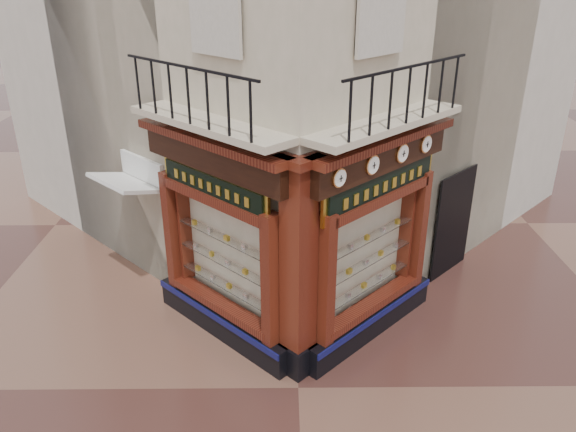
{
  "coord_description": "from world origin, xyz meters",
  "views": [
    {
      "loc": [
        -0.25,
        -7.47,
        6.61
      ],
      "look_at": [
        -0.16,
        2.0,
        2.31
      ],
      "focal_mm": 35.0,
      "sensor_mm": 36.0,
      "label": 1
    }
  ],
  "objects_px": {
    "clock_c": "(402,153)",
    "awning": "(137,286)",
    "clock_b": "(372,165)",
    "clock_a": "(339,178)",
    "signboard_left": "(212,186)",
    "clock_d": "(426,144)",
    "corner_pilaster": "(298,274)",
    "signboard_right": "(382,185)"
  },
  "relations": [
    {
      "from": "clock_a",
      "to": "awning",
      "type": "relative_size",
      "value": 0.21
    },
    {
      "from": "clock_b",
      "to": "awning",
      "type": "bearing_deg",
      "value": 109.87
    },
    {
      "from": "clock_b",
      "to": "clock_d",
      "type": "relative_size",
      "value": 1.0
    },
    {
      "from": "clock_a",
      "to": "clock_d",
      "type": "xyz_separation_m",
      "value": [
        1.72,
        1.72,
        0.0
      ]
    },
    {
      "from": "corner_pilaster",
      "to": "signboard_right",
      "type": "xyz_separation_m",
      "value": [
        1.46,
        1.01,
        1.15
      ]
    },
    {
      "from": "corner_pilaster",
      "to": "signboard_right",
      "type": "bearing_deg",
      "value": -10.25
    },
    {
      "from": "clock_c",
      "to": "signboard_right",
      "type": "relative_size",
      "value": 0.15
    },
    {
      "from": "clock_b",
      "to": "clock_c",
      "type": "height_order",
      "value": "clock_c"
    },
    {
      "from": "clock_b",
      "to": "clock_a",
      "type": "bearing_deg",
      "value": 180.0
    },
    {
      "from": "awning",
      "to": "clock_d",
      "type": "bearing_deg",
      "value": -145.47
    },
    {
      "from": "clock_c",
      "to": "signboard_left",
      "type": "bearing_deg",
      "value": 138.15
    },
    {
      "from": "clock_c",
      "to": "awning",
      "type": "height_order",
      "value": "clock_c"
    },
    {
      "from": "corner_pilaster",
      "to": "clock_b",
      "type": "height_order",
      "value": "corner_pilaster"
    },
    {
      "from": "clock_a",
      "to": "signboard_left",
      "type": "bearing_deg",
      "value": 108.97
    },
    {
      "from": "corner_pilaster",
      "to": "awning",
      "type": "distance_m",
      "value": 4.9
    },
    {
      "from": "clock_d",
      "to": "awning",
      "type": "distance_m",
      "value": 6.96
    },
    {
      "from": "clock_c",
      "to": "signboard_right",
      "type": "height_order",
      "value": "clock_c"
    },
    {
      "from": "signboard_left",
      "to": "corner_pilaster",
      "type": "bearing_deg",
      "value": -169.75
    },
    {
      "from": "corner_pilaster",
      "to": "awning",
      "type": "bearing_deg",
      "value": 96.39
    },
    {
      "from": "awning",
      "to": "signboard_right",
      "type": "bearing_deg",
      "value": -154.81
    },
    {
      "from": "clock_d",
      "to": "awning",
      "type": "xyz_separation_m",
      "value": [
        -5.84,
        1.08,
        -3.62
      ]
    },
    {
      "from": "corner_pilaster",
      "to": "awning",
      "type": "height_order",
      "value": "corner_pilaster"
    },
    {
      "from": "clock_b",
      "to": "clock_c",
      "type": "xyz_separation_m",
      "value": [
        0.6,
        0.6,
        -0.0
      ]
    },
    {
      "from": "awning",
      "to": "signboard_left",
      "type": "relative_size",
      "value": 0.74
    },
    {
      "from": "clock_c",
      "to": "clock_d",
      "type": "distance_m",
      "value": 0.75
    },
    {
      "from": "corner_pilaster",
      "to": "clock_a",
      "type": "relative_size",
      "value": 12.95
    },
    {
      "from": "clock_a",
      "to": "clock_b",
      "type": "relative_size",
      "value": 0.92
    },
    {
      "from": "signboard_left",
      "to": "signboard_right",
      "type": "relative_size",
      "value": 0.9
    },
    {
      "from": "clock_c",
      "to": "awning",
      "type": "relative_size",
      "value": 0.23
    },
    {
      "from": "clock_a",
      "to": "clock_b",
      "type": "height_order",
      "value": "clock_b"
    },
    {
      "from": "awning",
      "to": "clock_c",
      "type": "bearing_deg",
      "value": -151.89
    },
    {
      "from": "awning",
      "to": "signboard_left",
      "type": "distance_m",
      "value": 4.13
    },
    {
      "from": "clock_a",
      "to": "signboard_right",
      "type": "relative_size",
      "value": 0.14
    },
    {
      "from": "clock_d",
      "to": "clock_c",
      "type": "bearing_deg",
      "value": -180.0
    },
    {
      "from": "clock_d",
      "to": "corner_pilaster",
      "type": "bearing_deg",
      "value": 171.53
    },
    {
      "from": "clock_b",
      "to": "clock_c",
      "type": "relative_size",
      "value": 0.98
    },
    {
      "from": "signboard_left",
      "to": "signboard_right",
      "type": "bearing_deg",
      "value": -135.0
    },
    {
      "from": "clock_d",
      "to": "signboard_right",
      "type": "relative_size",
      "value": 0.15
    },
    {
      "from": "clock_a",
      "to": "clock_d",
      "type": "bearing_deg",
      "value": 0.0
    },
    {
      "from": "corner_pilaster",
      "to": "clock_b",
      "type": "relative_size",
      "value": 11.89
    },
    {
      "from": "clock_a",
      "to": "clock_d",
      "type": "relative_size",
      "value": 0.92
    },
    {
      "from": "clock_a",
      "to": "signboard_right",
      "type": "bearing_deg",
      "value": 4.79
    }
  ]
}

